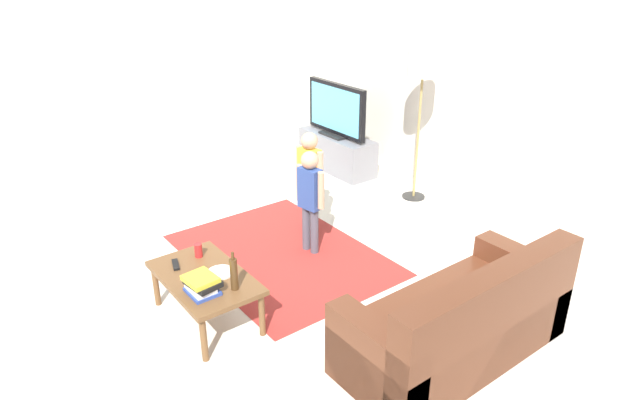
% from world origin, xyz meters
% --- Properties ---
extents(ground, '(7.80, 7.80, 0.00)m').
position_xyz_m(ground, '(0.00, 0.00, 0.00)').
color(ground, beige).
extents(wall_back, '(6.00, 0.12, 2.70)m').
position_xyz_m(wall_back, '(0.00, 3.00, 1.35)').
color(wall_back, silver).
rests_on(wall_back, ground).
extents(wall_left, '(0.12, 6.00, 2.70)m').
position_xyz_m(wall_left, '(-3.00, 0.00, 1.35)').
color(wall_left, silver).
rests_on(wall_left, ground).
extents(area_rug, '(2.20, 1.60, 0.01)m').
position_xyz_m(area_rug, '(-0.31, 0.35, 0.00)').
color(area_rug, '#9E2D28').
rests_on(area_rug, ground).
extents(tv_stand, '(1.20, 0.44, 0.50)m').
position_xyz_m(tv_stand, '(-1.84, 2.30, 0.24)').
color(tv_stand, slate).
rests_on(tv_stand, ground).
extents(tv, '(1.10, 0.28, 0.71)m').
position_xyz_m(tv, '(-1.84, 2.28, 0.85)').
color(tv, black).
rests_on(tv, tv_stand).
extents(couch, '(0.80, 1.80, 0.86)m').
position_xyz_m(couch, '(1.78, 0.56, 0.29)').
color(couch, brown).
rests_on(couch, ground).
extents(floor_lamp, '(0.36, 0.36, 1.78)m').
position_xyz_m(floor_lamp, '(-0.51, 2.45, 1.54)').
color(floor_lamp, '#262626').
rests_on(floor_lamp, ground).
extents(child_near_tv, '(0.36, 0.18, 1.10)m').
position_xyz_m(child_near_tv, '(-0.61, 0.93, 0.66)').
color(child_near_tv, '#4C4C59').
rests_on(child_near_tv, ground).
extents(child_center, '(0.35, 0.17, 1.07)m').
position_xyz_m(child_center, '(-0.21, 0.64, 0.64)').
color(child_center, '#4C4C59').
rests_on(child_center, ground).
extents(coffee_table, '(1.00, 0.60, 0.42)m').
position_xyz_m(coffee_table, '(0.20, -0.72, 0.37)').
color(coffee_table, brown).
rests_on(coffee_table, ground).
extents(book_stack, '(0.29, 0.25, 0.14)m').
position_xyz_m(book_stack, '(0.42, -0.84, 0.49)').
color(book_stack, '#334CA5').
rests_on(book_stack, coffee_table).
extents(bottle, '(0.06, 0.06, 0.32)m').
position_xyz_m(bottle, '(0.52, -0.62, 0.56)').
color(bottle, '#4C3319').
rests_on(bottle, coffee_table).
extents(tv_remote, '(0.18, 0.10, 0.02)m').
position_xyz_m(tv_remote, '(-0.08, -0.84, 0.43)').
color(tv_remote, black).
rests_on(tv_remote, coffee_table).
extents(soda_can, '(0.07, 0.07, 0.12)m').
position_xyz_m(soda_can, '(-0.10, -0.62, 0.48)').
color(soda_can, red).
rests_on(soda_can, coffee_table).
extents(plate, '(0.22, 0.22, 0.02)m').
position_xyz_m(plate, '(0.25, -0.60, 0.43)').
color(plate, white).
rests_on(plate, coffee_table).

